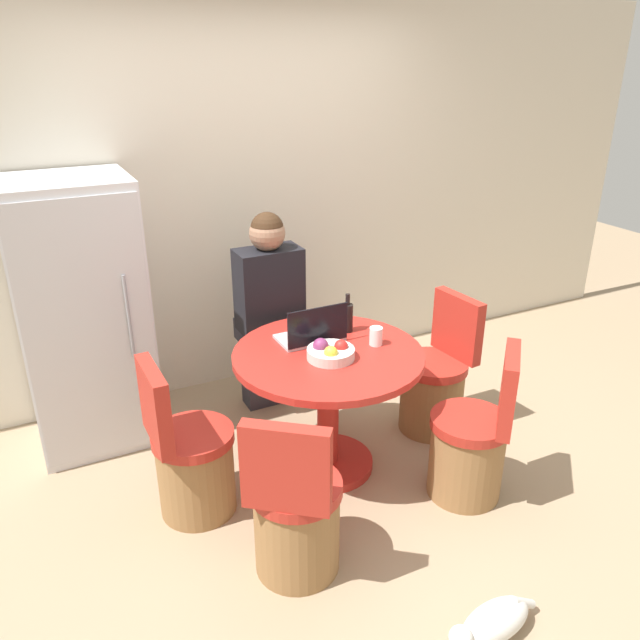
{
  "coord_description": "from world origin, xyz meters",
  "views": [
    {
      "loc": [
        -1.38,
        -2.4,
        2.24
      ],
      "look_at": [
        0.01,
        0.36,
        0.89
      ],
      "focal_mm": 35.0,
      "sensor_mm": 36.0,
      "label": 1
    }
  ],
  "objects_px": {
    "person_seated": "(267,305)",
    "bottle": "(347,317)",
    "chair_near_left_corner": "(296,518)",
    "laptop": "(312,333)",
    "dining_table": "(328,387)",
    "cat": "(493,622)",
    "chair_near_right_corner": "(471,447)",
    "fruit_bowl": "(330,352)",
    "chair_left_side": "(191,463)",
    "chair_right_side": "(435,386)",
    "refrigerator": "(83,316)"
  },
  "relations": [
    {
      "from": "person_seated",
      "to": "bottle",
      "type": "relative_size",
      "value": 5.92
    },
    {
      "from": "chair_near_left_corner",
      "to": "laptop",
      "type": "relative_size",
      "value": 2.45
    },
    {
      "from": "dining_table",
      "to": "bottle",
      "type": "height_order",
      "value": "bottle"
    },
    {
      "from": "laptop",
      "to": "cat",
      "type": "relative_size",
      "value": 0.76
    },
    {
      "from": "chair_near_right_corner",
      "to": "fruit_bowl",
      "type": "distance_m",
      "value": 0.91
    },
    {
      "from": "chair_near_left_corner",
      "to": "bottle",
      "type": "bearing_deg",
      "value": -93.01
    },
    {
      "from": "laptop",
      "to": "fruit_bowl",
      "type": "height_order",
      "value": "laptop"
    },
    {
      "from": "chair_left_side",
      "to": "laptop",
      "type": "distance_m",
      "value": 0.94
    },
    {
      "from": "cat",
      "to": "fruit_bowl",
      "type": "bearing_deg",
      "value": -89.9
    },
    {
      "from": "fruit_bowl",
      "to": "cat",
      "type": "relative_size",
      "value": 0.54
    },
    {
      "from": "chair_left_side",
      "to": "person_seated",
      "type": "bearing_deg",
      "value": -45.69
    },
    {
      "from": "chair_near_right_corner",
      "to": "person_seated",
      "type": "bearing_deg",
      "value": -110.25
    },
    {
      "from": "chair_near_right_corner",
      "to": "dining_table",
      "type": "bearing_deg",
      "value": -90.0
    },
    {
      "from": "chair_right_side",
      "to": "person_seated",
      "type": "bearing_deg",
      "value": -133.55
    },
    {
      "from": "dining_table",
      "to": "chair_right_side",
      "type": "relative_size",
      "value": 1.19
    },
    {
      "from": "chair_left_side",
      "to": "fruit_bowl",
      "type": "relative_size",
      "value": 3.45
    },
    {
      "from": "chair_near_left_corner",
      "to": "refrigerator",
      "type": "bearing_deg",
      "value": -30.14
    },
    {
      "from": "dining_table",
      "to": "chair_left_side",
      "type": "distance_m",
      "value": 0.83
    },
    {
      "from": "person_seated",
      "to": "laptop",
      "type": "bearing_deg",
      "value": 93.29
    },
    {
      "from": "refrigerator",
      "to": "bottle",
      "type": "relative_size",
      "value": 7.01
    },
    {
      "from": "chair_near_right_corner",
      "to": "laptop",
      "type": "xyz_separation_m",
      "value": [
        -0.59,
        0.71,
        0.5
      ]
    },
    {
      "from": "person_seated",
      "to": "bottle",
      "type": "xyz_separation_m",
      "value": [
        0.27,
        -0.55,
        0.08
      ]
    },
    {
      "from": "refrigerator",
      "to": "fruit_bowl",
      "type": "height_order",
      "value": "refrigerator"
    },
    {
      "from": "refrigerator",
      "to": "chair_near_right_corner",
      "type": "distance_m",
      "value": 2.32
    },
    {
      "from": "chair_left_side",
      "to": "cat",
      "type": "distance_m",
      "value": 1.59
    },
    {
      "from": "person_seated",
      "to": "fruit_bowl",
      "type": "relative_size",
      "value": 5.37
    },
    {
      "from": "chair_near_right_corner",
      "to": "chair_right_side",
      "type": "height_order",
      "value": "same"
    },
    {
      "from": "laptop",
      "to": "fruit_bowl",
      "type": "distance_m",
      "value": 0.23
    },
    {
      "from": "chair_near_left_corner",
      "to": "fruit_bowl",
      "type": "height_order",
      "value": "chair_near_left_corner"
    },
    {
      "from": "laptop",
      "to": "bottle",
      "type": "distance_m",
      "value": 0.25
    },
    {
      "from": "refrigerator",
      "to": "cat",
      "type": "bearing_deg",
      "value": -62.17
    },
    {
      "from": "dining_table",
      "to": "bottle",
      "type": "xyz_separation_m",
      "value": [
        0.22,
        0.19,
        0.3
      ]
    },
    {
      "from": "refrigerator",
      "to": "bottle",
      "type": "distance_m",
      "value": 1.54
    },
    {
      "from": "person_seated",
      "to": "fruit_bowl",
      "type": "height_order",
      "value": "person_seated"
    },
    {
      "from": "chair_left_side",
      "to": "bottle",
      "type": "distance_m",
      "value": 1.17
    },
    {
      "from": "chair_right_side",
      "to": "cat",
      "type": "distance_m",
      "value": 1.59
    },
    {
      "from": "dining_table",
      "to": "fruit_bowl",
      "type": "height_order",
      "value": "fruit_bowl"
    },
    {
      "from": "dining_table",
      "to": "chair_right_side",
      "type": "height_order",
      "value": "chair_right_side"
    },
    {
      "from": "dining_table",
      "to": "cat",
      "type": "height_order",
      "value": "dining_table"
    },
    {
      "from": "chair_left_side",
      "to": "fruit_bowl",
      "type": "height_order",
      "value": "chair_left_side"
    },
    {
      "from": "dining_table",
      "to": "fruit_bowl",
      "type": "xyz_separation_m",
      "value": [
        -0.02,
        -0.07,
        0.25
      ]
    },
    {
      "from": "refrigerator",
      "to": "chair_near_left_corner",
      "type": "xyz_separation_m",
      "value": [
        0.64,
        -1.57,
        -0.51
      ]
    },
    {
      "from": "refrigerator",
      "to": "bottle",
      "type": "bearing_deg",
      "value": -29.15
    },
    {
      "from": "chair_near_right_corner",
      "to": "laptop",
      "type": "bearing_deg",
      "value": -96.37
    },
    {
      "from": "fruit_bowl",
      "to": "chair_near_left_corner",
      "type": "bearing_deg",
      "value": -129.67
    },
    {
      "from": "refrigerator",
      "to": "fruit_bowl",
      "type": "distance_m",
      "value": 1.5
    },
    {
      "from": "person_seated",
      "to": "refrigerator",
      "type": "bearing_deg",
      "value": -10.77
    },
    {
      "from": "person_seated",
      "to": "fruit_bowl",
      "type": "distance_m",
      "value": 0.81
    },
    {
      "from": "chair_left_side",
      "to": "chair_near_right_corner",
      "type": "bearing_deg",
      "value": -112.58
    },
    {
      "from": "laptop",
      "to": "bottle",
      "type": "relative_size",
      "value": 1.55
    }
  ]
}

